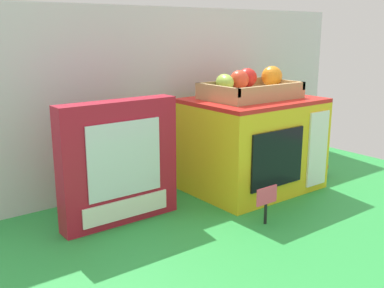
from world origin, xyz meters
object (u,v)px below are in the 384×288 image
at_px(food_groups_crate, 250,88).
at_px(loose_toy_apple, 320,166).
at_px(toy_microwave, 252,144).
at_px(price_sign, 267,200).
at_px(cookie_set_box, 119,163).

height_order(food_groups_crate, loose_toy_apple, food_groups_crate).
xyz_separation_m(toy_microwave, price_sign, (-0.17, -0.23, -0.08)).
height_order(price_sign, loose_toy_apple, price_sign).
height_order(toy_microwave, food_groups_crate, food_groups_crate).
distance_m(cookie_set_box, price_sign, 0.39).
relative_size(cookie_set_box, price_sign, 3.18).
bearing_deg(loose_toy_apple, price_sign, -158.59).
bearing_deg(price_sign, cookie_set_box, 139.66).
height_order(toy_microwave, loose_toy_apple, toy_microwave).
bearing_deg(cookie_set_box, price_sign, -40.34).
bearing_deg(food_groups_crate, cookie_set_box, -179.42).
bearing_deg(loose_toy_apple, cookie_set_box, 174.95).
distance_m(food_groups_crate, loose_toy_apple, 0.41).
distance_m(toy_microwave, cookie_set_box, 0.46).
relative_size(price_sign, loose_toy_apple, 1.70).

